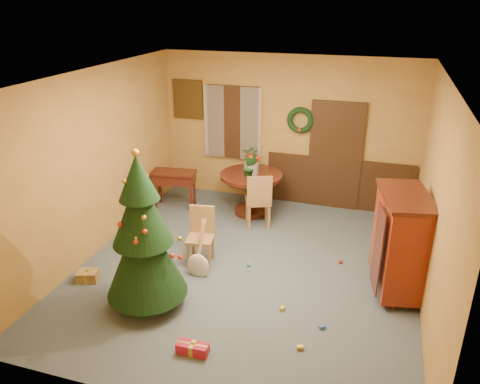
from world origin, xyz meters
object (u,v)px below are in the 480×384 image
at_px(christmas_tree, 143,236).
at_px(sideboard, 400,241).
at_px(dining_table, 251,186).
at_px(chair_near, 201,233).
at_px(writing_desk, 174,180).

bearing_deg(christmas_tree, sideboard, 22.79).
bearing_deg(christmas_tree, dining_table, 80.40).
bearing_deg(sideboard, chair_near, -178.66).
bearing_deg(dining_table, christmas_tree, -99.60).
xyz_separation_m(dining_table, christmas_tree, (-0.54, -3.18, 0.49)).
bearing_deg(dining_table, sideboard, -34.88).
distance_m(dining_table, writing_desk, 1.52).
bearing_deg(sideboard, dining_table, 145.12).
distance_m(chair_near, sideboard, 2.92).
bearing_deg(christmas_tree, chair_near, 77.61).
relative_size(dining_table, chair_near, 1.29).
xyz_separation_m(christmas_tree, sideboard, (3.18, 1.34, -0.26)).
relative_size(dining_table, sideboard, 0.79).
distance_m(writing_desk, sideboard, 4.49).
distance_m(dining_table, christmas_tree, 3.26).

